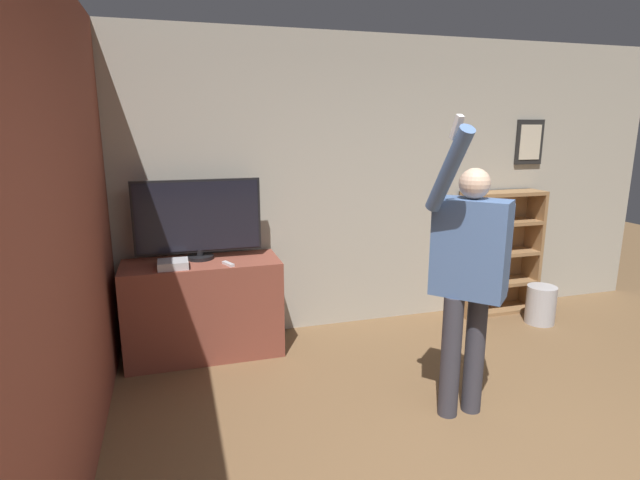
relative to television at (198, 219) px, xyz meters
The scene contains 9 objects.
wall_back 1.56m from the television, ahead, with size 6.44×0.09×2.70m.
wall_side_brick 1.44m from the television, 120.84° to the right, with size 0.06×4.49×2.70m.
tv_ledge 0.75m from the television, 90.00° to the right, with size 1.27×0.52×0.81m.
television is the anchor object (origin of this frame).
game_console 0.44m from the television, 135.70° to the right, with size 0.23×0.20×0.06m.
remote_loose 0.47m from the television, 51.87° to the right, with size 0.09×0.14×0.02m.
bookshelf 2.96m from the television, ahead, with size 0.85×0.28×1.26m.
person 2.18m from the television, 43.31° to the right, with size 0.60×0.56×1.96m.
waste_bin 3.36m from the television, ahead, with size 0.28×0.28×0.37m.
Camera 1 is at (-1.71, -1.47, 1.90)m, focal length 28.00 mm.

